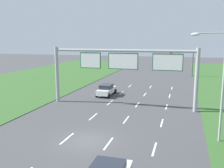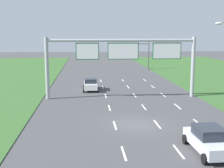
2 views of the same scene
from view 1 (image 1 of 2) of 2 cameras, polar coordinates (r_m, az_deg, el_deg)
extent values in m
plane|color=#424244|center=(20.21, -5.68, -12.82)|extent=(200.00, 200.00, 0.00)
cube|color=white|center=(20.88, -10.24, -12.15)|extent=(0.14, 2.40, 0.01)
cube|color=white|center=(26.05, -4.32, -7.45)|extent=(0.14, 2.40, 0.01)
cube|color=white|center=(31.52, -0.49, -4.30)|extent=(0.14, 2.40, 0.01)
cube|color=white|center=(37.15, 2.19, -2.08)|extent=(0.14, 2.40, 0.01)
cube|color=white|center=(42.88, 4.14, -0.44)|extent=(0.14, 2.40, 0.01)
cube|color=white|center=(19.66, -0.81, -13.43)|extent=(0.14, 2.40, 0.01)
cube|color=white|center=(25.09, 3.26, -8.14)|extent=(0.14, 2.40, 0.01)
cube|color=white|center=(30.72, 5.80, -4.73)|extent=(0.14, 2.40, 0.01)
cube|color=white|center=(36.48, 7.53, -2.39)|extent=(0.14, 2.40, 0.01)
cube|color=white|center=(42.30, 8.78, -0.68)|extent=(0.14, 2.40, 0.01)
cube|color=white|center=(19.02, 9.66, -14.44)|extent=(0.14, 2.40, 0.01)
cube|color=white|center=(24.58, 11.32, -8.71)|extent=(0.14, 2.40, 0.01)
cube|color=white|center=(30.31, 12.34, -5.13)|extent=(0.14, 2.40, 0.01)
cube|color=white|center=(36.13, 13.03, -2.68)|extent=(0.14, 2.40, 0.01)
cube|color=white|center=(42.00, 13.52, -0.92)|extent=(0.14, 2.40, 0.01)
cube|color=white|center=(35.60, -1.29, -1.53)|extent=(1.71, 4.38, 0.68)
cube|color=#232833|center=(35.42, -1.32, -0.55)|extent=(1.54, 2.22, 0.58)
cylinder|color=black|center=(37.46, -1.79, -1.48)|extent=(0.22, 0.64, 0.64)
cylinder|color=black|center=(36.96, 0.78, -1.63)|extent=(0.22, 0.64, 0.64)
cylinder|color=black|center=(34.43, -3.50, -2.53)|extent=(0.22, 0.64, 0.64)
cylinder|color=black|center=(33.89, -0.72, -2.72)|extent=(0.22, 0.64, 0.64)
cylinder|color=#9EA0A5|center=(32.37, -12.43, 2.16)|extent=(0.44, 0.44, 7.00)
cylinder|color=#9EA0A5|center=(28.47, 18.78, 0.78)|extent=(0.44, 0.44, 7.00)
cylinder|color=#9EA0A5|center=(29.00, 2.19, 7.64)|extent=(16.80, 0.32, 0.32)
cube|color=#0C5B28|center=(30.24, -4.95, 5.42)|extent=(2.60, 0.12, 1.90)
cube|color=white|center=(30.18, -4.99, 5.41)|extent=(2.44, 0.01, 1.74)
cube|color=#0C5B28|center=(29.03, 2.56, 5.25)|extent=(3.53, 0.12, 1.90)
cube|color=white|center=(28.96, 2.53, 5.24)|extent=(3.37, 0.01, 1.74)
cube|color=#0C5B28|center=(28.26, 12.59, 4.88)|extent=(3.33, 0.12, 1.90)
cube|color=white|center=(28.20, 12.58, 4.87)|extent=(3.17, 0.01, 1.74)
cylinder|color=#47494F|center=(55.78, 17.96, 4.45)|extent=(0.20, 0.20, 5.60)
cylinder|color=#47494F|center=(55.59, 15.76, 7.08)|extent=(4.50, 0.14, 0.14)
cube|color=black|center=(55.69, 13.40, 6.52)|extent=(0.32, 0.36, 1.10)
sphere|color=red|center=(55.47, 13.41, 6.89)|extent=(0.22, 0.22, 0.22)
sphere|color=orange|center=(55.49, 13.39, 6.51)|extent=(0.22, 0.22, 0.22)
sphere|color=green|center=(55.51, 13.37, 6.13)|extent=(0.22, 0.22, 0.22)
cylinder|color=#9EA0A5|center=(20.52, 24.03, -0.90)|extent=(0.18, 0.18, 8.50)
cylinder|color=#9EA0A5|center=(20.07, 21.73, 10.81)|extent=(2.20, 0.10, 0.10)
ellipsoid|color=silver|center=(20.00, 18.52, 10.72)|extent=(0.64, 0.32, 0.24)
camera|label=2|loc=(13.20, -105.98, -4.75)|focal=50.00mm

